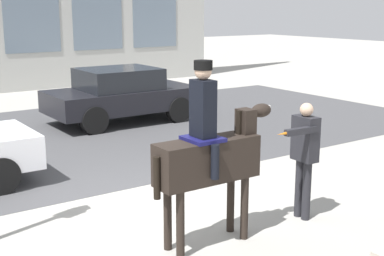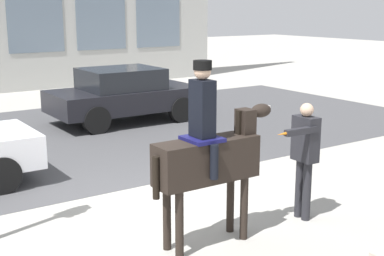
# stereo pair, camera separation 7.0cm
# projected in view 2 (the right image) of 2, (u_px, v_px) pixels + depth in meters

# --- Properties ---
(ground_plane) EXTENTS (80.00, 80.00, 0.00)m
(ground_plane) POSITION_uv_depth(u_px,v_px,m) (132.00, 199.00, 9.01)
(ground_plane) COLOR #9E9B93
(road_surface) EXTENTS (21.50, 8.50, 0.01)m
(road_surface) POSITION_uv_depth(u_px,v_px,m) (40.00, 142.00, 12.85)
(road_surface) COLOR #444447
(road_surface) RESTS_ON ground_plane
(mounted_horse_lead) EXTENTS (1.90, 0.65, 2.51)m
(mounted_horse_lead) POSITION_uv_depth(u_px,v_px,m) (209.00, 154.00, 7.06)
(mounted_horse_lead) COLOR black
(mounted_horse_lead) RESTS_ON ground_plane
(pedestrian_bystander) EXTENTS (0.84, 0.43, 1.79)m
(pedestrian_bystander) POSITION_uv_depth(u_px,v_px,m) (305.00, 152.00, 7.97)
(pedestrian_bystander) COLOR #232328
(pedestrian_bystander) RESTS_ON ground_plane
(street_car_far_lane) EXTENTS (4.13, 2.07, 1.52)m
(street_car_far_lane) POSITION_uv_depth(u_px,v_px,m) (124.00, 94.00, 14.92)
(street_car_far_lane) COLOR black
(street_car_far_lane) RESTS_ON ground_plane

